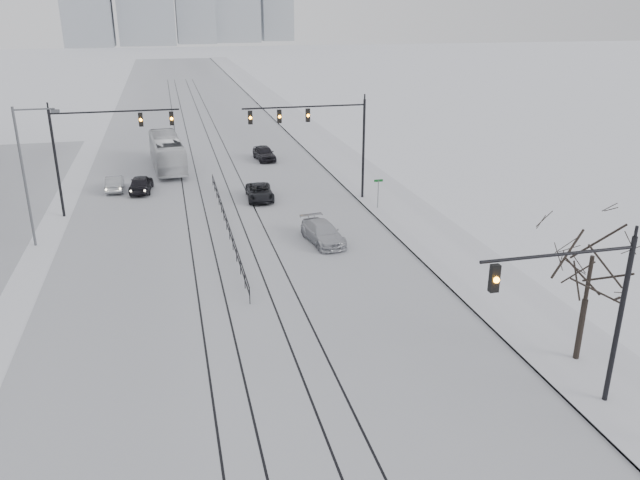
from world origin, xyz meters
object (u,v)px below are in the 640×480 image
Objects in this scene: traffic_mast_near at (585,303)px; sedan_nb_far at (264,153)px; sedan_nb_front at (260,192)px; bare_tree at (591,267)px; sedan_nb_right at (323,233)px; sedan_sb_inner at (141,184)px; box_truck at (167,152)px; sedan_sb_outer at (115,183)px.

sedan_nb_far is (-4.89, 44.48, -3.84)m from traffic_mast_near.
traffic_mast_near reaches higher than sedan_nb_front.
sedan_nb_right is at bearing 113.11° from bare_tree.
box_truck reaches higher than sedan_sb_inner.
sedan_sb_inner is at bearing 119.97° from sedan_nb_right.
bare_tree is (2.41, 3.00, -0.07)m from traffic_mast_near.
traffic_mast_near is 20.95m from sedan_nb_right.
sedan_nb_front is at bearing 109.49° from bare_tree.
box_truck is (-7.05, 12.49, 0.96)m from sedan_nb_front.
traffic_mast_near reaches higher than sedan_nb_right.
sedan_sb_inner reaches higher than sedan_nb_front.
box_truck is (-14.47, 43.27, -2.99)m from traffic_mast_near.
sedan_sb_outer is at bearing -19.23° from sedan_sb_inner.
box_truck is (4.52, 6.92, 0.93)m from sedan_sb_outer.
bare_tree is 1.43× the size of sedan_sb_inner.
sedan_nb_right is at bearing 130.59° from sedan_sb_outer.
sedan_sb_outer is (-21.41, 33.35, -3.85)m from bare_tree.
bare_tree is 1.38× the size of sedan_nb_front.
sedan_sb_outer is at bearing 122.70° from bare_tree.
traffic_mast_near reaches higher than sedan_sb_outer.
sedan_nb_right is at bearing -73.74° from sedan_nb_front.
sedan_nb_right is 1.10× the size of sedan_nb_far.
bare_tree is at bearing 108.53° from box_truck.
traffic_mast_near is 3.85m from bare_tree.
sedan_nb_right is at bearing 103.61° from traffic_mast_near.
box_truck is (-16.88, 40.27, -2.92)m from bare_tree.
sedan_nb_front is at bearing 159.76° from sedan_sb_inner.
sedan_nb_front is at bearing 154.02° from sedan_sb_outer.
traffic_mast_near is 1.58× the size of sedan_nb_front.
sedan_nb_far reaches higher than sedan_nb_right.
sedan_sb_outer is at bearing 122.90° from sedan_nb_right.
traffic_mast_near is at bearing 121.06° from sedan_sb_inner.
box_truck is at bearing 104.50° from sedan_nb_right.
sedan_nb_front is at bearing 103.56° from traffic_mast_near.
sedan_sb_inner reaches higher than sedan_nb_right.
bare_tree is 1.58× the size of sedan_sb_outer.
bare_tree is at bearing 51.24° from traffic_mast_near.
sedan_nb_right is 24.47m from sedan_nb_far.
sedan_nb_right is 25.20m from box_truck.
bare_tree is at bearing -74.88° from sedan_nb_right.
sedan_sb_inner is 0.91× the size of sedan_nb_right.
traffic_mast_near is 31.92m from sedan_nb_front.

